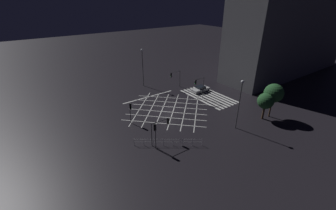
{
  "coord_description": "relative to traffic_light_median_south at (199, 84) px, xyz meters",
  "views": [
    {
      "loc": [
        -30.11,
        21.4,
        18.81
      ],
      "look_at": [
        0.0,
        0.0,
        0.87
      ],
      "focal_mm": 24.0,
      "sensor_mm": 36.0,
      "label": 1
    }
  ],
  "objects": [
    {
      "name": "traffic_light_nw_main",
      "position": [
        -8.64,
        15.72,
        -0.57
      ],
      "size": [
        0.39,
        0.36,
        3.88
      ],
      "color": "#424244",
      "rests_on": "ground_plane"
    },
    {
      "name": "office_building",
      "position": [
        0.04,
        -30.87,
        6.39
      ],
      "size": [
        10.06,
        40.41,
        19.47
      ],
      "rotation": [
        0.0,
        0.0,
        1.57
      ],
      "color": "slate",
      "rests_on": "ground_plane"
    },
    {
      "name": "road_markings",
      "position": [
        0.39,
        1.26,
        -3.34
      ],
      "size": [
        17.54,
        22.07,
        0.01
      ],
      "color": "silver",
      "rests_on": "ground_plane"
    },
    {
      "name": "ground_plane",
      "position": [
        0.04,
        7.45,
        -3.34
      ],
      "size": [
        200.0,
        200.0,
        0.0
      ],
      "primitive_type": "plane",
      "color": "black"
    },
    {
      "name": "pedestrian_railing",
      "position": [
        -9.05,
        13.91,
        -2.67
      ],
      "size": [
        5.52,
        7.75,
        1.05
      ],
      "rotation": [
        0.0,
        0.0,
        -2.19
      ],
      "color": "#B7B7BC",
      "rests_on": "ground_plane"
    },
    {
      "name": "street_tree_near",
      "position": [
        -12.31,
        -5.27,
        1.0
      ],
      "size": [
        3.16,
        3.16,
        5.95
      ],
      "color": "#473323",
      "rests_on": "ground_plane"
    },
    {
      "name": "traffic_light_nw_cross",
      "position": [
        -7.85,
        14.19,
        -0.63
      ],
      "size": [
        0.36,
        2.99,
        3.65
      ],
      "rotation": [
        0.0,
        0.0,
        -1.57
      ],
      "color": "#424244",
      "rests_on": "ground_plane"
    },
    {
      "name": "traffic_light_se_cross",
      "position": [
        7.95,
        -0.05,
        -0.5
      ],
      "size": [
        0.36,
        2.74,
        3.86
      ],
      "rotation": [
        0.0,
        0.0,
        1.57
      ],
      "color": "#424244",
      "rests_on": "ground_plane"
    },
    {
      "name": "traffic_light_median_north",
      "position": [
        -0.49,
        15.21,
        -0.81
      ],
      "size": [
        0.36,
        0.39,
        3.54
      ],
      "rotation": [
        0.0,
        0.0,
        -1.57
      ],
      "color": "#424244",
      "rests_on": "ground_plane"
    },
    {
      "name": "street_tree_far",
      "position": [
        -12.13,
        -3.62,
        -0.07
      ],
      "size": [
        2.68,
        2.68,
        4.65
      ],
      "color": "#473323",
      "rests_on": "ground_plane"
    },
    {
      "name": "street_lamp_west",
      "position": [
        13.13,
        5.1,
        2.84
      ],
      "size": [
        0.55,
        0.55,
        8.52
      ],
      "color": "#424244",
      "rests_on": "ground_plane"
    },
    {
      "name": "street_lamp_east",
      "position": [
        -11.48,
        2.51,
        2.05
      ],
      "size": [
        0.46,
        0.46,
        7.98
      ],
      "color": "#424244",
      "rests_on": "ground_plane"
    },
    {
      "name": "waiting_car",
      "position": [
        2.96,
        -3.29,
        -2.76
      ],
      "size": [
        1.81,
        4.13,
        1.25
      ],
      "rotation": [
        0.0,
        0.0,
        1.57
      ],
      "color": "silver",
      "rests_on": "ground_plane"
    },
    {
      "name": "traffic_light_median_south",
      "position": [
        0.0,
        0.0,
        0.0
      ],
      "size": [
        0.36,
        2.45,
        4.57
      ],
      "rotation": [
        0.0,
        0.0,
        1.57
      ],
      "color": "#424244",
      "rests_on": "ground_plane"
    }
  ]
}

